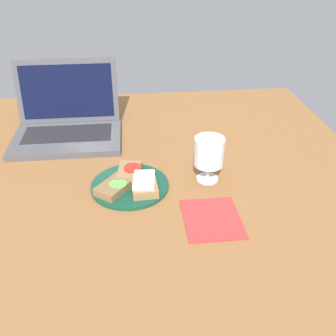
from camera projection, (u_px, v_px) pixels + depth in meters
The scene contains 8 objects.
wooden_table at pixel (135, 190), 104.08cm from camera, with size 140.00×140.00×3.00cm, color brown.
plate at pixel (129, 186), 102.42cm from camera, with size 21.26×21.26×1.02cm, color #144733.
sandwich_with_tomato at pixel (129, 172), 105.23cm from camera, with size 7.24×9.78×2.81cm.
sandwich_with_cucumber at pixel (114, 186), 99.31cm from camera, with size 11.52×12.32×2.50cm.
sandwich_with_cheese at pixel (143, 184), 99.83cm from camera, with size 7.17×11.21×2.93cm.
wine_glass at pixel (208, 154), 101.57cm from camera, with size 8.22×8.22×12.97cm.
laptop at pixel (66, 125), 125.94cm from camera, with size 35.32×27.52×23.44cm.
napkin at pixel (211, 219), 91.04cm from camera, with size 13.76×15.96×0.40cm, color #B23333.
Camera 1 is at (0.36, -85.26, 62.20)cm, focal length 40.00 mm.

